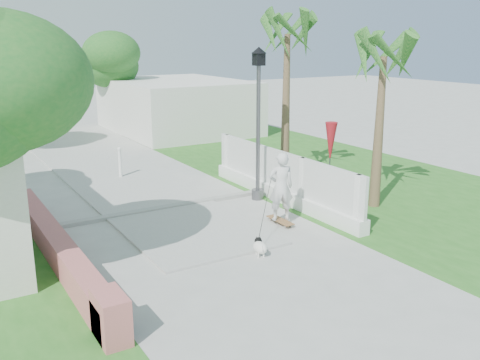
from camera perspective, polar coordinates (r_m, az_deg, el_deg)
ground at (r=10.30m, az=5.04°, el=-12.14°), size 90.00×90.00×0.00m
path_strip at (r=28.29m, az=-19.56°, el=4.60°), size 3.20×36.00×0.06m
curb at (r=15.17m, az=-8.41°, el=-3.01°), size 6.50×0.25×0.10m
grass_right at (r=20.34m, az=7.77°, el=1.49°), size 8.00×20.00×0.01m
pink_wall at (r=11.96m, az=-18.56°, el=-7.31°), size 0.45×8.20×0.80m
lattice_fence at (r=15.78m, az=4.41°, el=-0.32°), size 0.35×7.00×1.50m
building_right at (r=28.05m, az=-6.76°, el=7.89°), size 6.00×8.00×2.60m
street_lamp at (r=15.52m, az=1.96°, el=6.56°), size 0.44×0.44×4.44m
bollard at (r=18.72m, az=-12.68°, el=1.92°), size 0.14×0.14×1.09m
patio_umbrella at (r=15.98m, az=9.64°, el=3.92°), size 0.36×0.36×2.30m
tree_path_right at (r=28.72m, az=-13.76°, el=12.14°), size 3.00×3.00×4.79m
palm_far at (r=17.14m, az=5.06°, el=14.21°), size 1.80×1.80×5.30m
palm_near at (r=15.18m, az=15.03°, el=11.69°), size 1.80×1.80×4.70m
skateboarder at (r=12.94m, az=2.97°, el=-2.48°), size 1.98×1.78×1.89m
dog at (r=11.92m, az=2.12°, el=-7.10°), size 0.38×0.54×0.39m
parked_car at (r=40.01m, az=-22.73°, el=8.01°), size 4.16×2.59×1.32m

